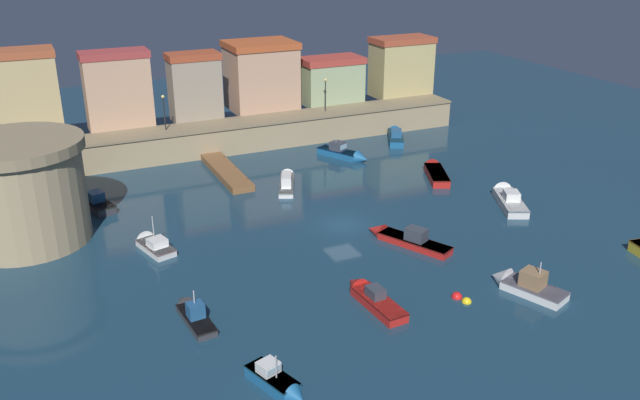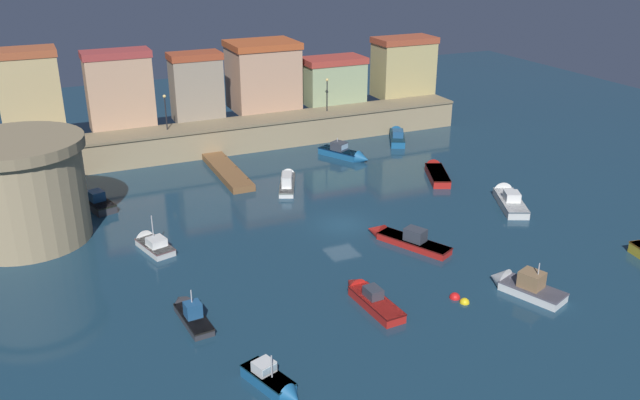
% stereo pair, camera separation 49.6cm
% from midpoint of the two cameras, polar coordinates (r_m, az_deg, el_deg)
% --- Properties ---
extents(ground_plane, '(123.55, 123.55, 0.00)m').
position_cam_midpoint_polar(ground_plane, '(54.04, 1.69, -2.13)').
color(ground_plane, '#19384C').
extents(quay_wall, '(49.28, 4.08, 3.09)m').
position_cam_midpoint_polar(quay_wall, '(73.05, -6.18, 5.65)').
color(quay_wall, '#9E8966').
rests_on(quay_wall, ground).
extents(old_town_backdrop, '(49.11, 6.18, 8.71)m').
position_cam_midpoint_polar(old_town_backdrop, '(75.63, -7.16, 10.13)').
color(old_town_backdrop, tan).
rests_on(old_town_backdrop, ground).
extents(fortress_tower, '(10.02, 10.02, 8.00)m').
position_cam_midpoint_polar(fortress_tower, '(54.74, -24.40, 0.71)').
color(fortress_tower, '#9E8966').
rests_on(fortress_tower, ground).
extents(pier_dock, '(2.12, 10.70, 0.70)m').
position_cam_midpoint_polar(pier_dock, '(65.44, -8.22, 2.41)').
color(pier_dock, brown).
rests_on(pier_dock, ground).
extents(quay_lamp_0, '(0.32, 0.32, 3.63)m').
position_cam_midpoint_polar(quay_lamp_0, '(69.79, -13.39, 7.73)').
color(quay_lamp_0, black).
rests_on(quay_lamp_0, quay_wall).
extents(quay_lamp_1, '(0.32, 0.32, 3.70)m').
position_cam_midpoint_polar(quay_lamp_1, '(75.26, 0.27, 9.40)').
color(quay_lamp_1, black).
rests_on(quay_lamp_1, quay_wall).
extents(moored_boat_0, '(4.42, 7.08, 1.91)m').
position_cam_midpoint_polar(moored_boat_0, '(51.17, 6.91, -3.24)').
color(moored_boat_0, red).
rests_on(moored_boat_0, ground).
extents(moored_boat_1, '(1.78, 5.94, 1.64)m').
position_cam_midpoint_polar(moored_boat_1, '(43.34, 4.04, -8.20)').
color(moored_boat_1, red).
rests_on(moored_boat_1, ground).
extents(moored_boat_2, '(4.11, 5.98, 2.33)m').
position_cam_midpoint_polar(moored_boat_2, '(69.61, 1.95, 4.00)').
color(moored_boat_2, '#195689').
rests_on(moored_boat_2, ground).
extents(moored_boat_3, '(2.85, 4.97, 1.95)m').
position_cam_midpoint_polar(moored_boat_3, '(60.46, -18.91, -0.15)').
color(moored_boat_3, '#333338').
rests_on(moored_boat_3, ground).
extents(moored_boat_4, '(3.98, 6.92, 1.87)m').
position_cam_midpoint_polar(moored_boat_4, '(62.36, -3.06, 1.71)').
color(moored_boat_4, white).
rests_on(moored_boat_4, ground).
extents(moored_boat_5, '(2.45, 4.29, 2.27)m').
position_cam_midpoint_polar(moored_boat_5, '(35.96, -4.02, -15.28)').
color(moored_boat_5, '#195689').
rests_on(moored_boat_5, ground).
extents(moored_boat_6, '(4.08, 6.66, 1.53)m').
position_cam_midpoint_polar(moored_boat_6, '(65.58, 9.56, 2.44)').
color(moored_boat_6, red).
rests_on(moored_boat_6, ground).
extents(moored_boat_7, '(2.67, 4.77, 3.25)m').
position_cam_midpoint_polar(moored_boat_7, '(51.70, -14.46, -3.62)').
color(moored_boat_7, silver).
rests_on(moored_boat_7, ground).
extents(moored_boat_8, '(1.66, 5.15, 2.59)m').
position_cam_midpoint_polar(moored_boat_8, '(42.43, -11.21, -9.39)').
color(moored_boat_8, '#333338').
rests_on(moored_boat_8, ground).
extents(moored_boat_10, '(3.52, 5.46, 3.01)m').
position_cam_midpoint_polar(moored_boat_10, '(46.36, 16.62, -6.87)').
color(moored_boat_10, white).
rests_on(moored_boat_10, ground).
extents(moored_boat_11, '(4.57, 7.09, 1.93)m').
position_cam_midpoint_polar(moored_boat_11, '(60.55, 15.47, 0.25)').
color(moored_boat_11, silver).
rests_on(moored_boat_11, ground).
extents(moored_boat_12, '(4.35, 6.50, 1.82)m').
position_cam_midpoint_polar(moored_boat_12, '(76.16, 6.26, 5.53)').
color(moored_boat_12, '#195689').
rests_on(moored_boat_12, ground).
extents(mooring_buoy_0, '(0.64, 0.64, 0.64)m').
position_cam_midpoint_polar(mooring_buoy_0, '(44.35, 12.08, -8.51)').
color(mooring_buoy_0, yellow).
rests_on(mooring_buoy_0, ground).
extents(mooring_buoy_1, '(0.71, 0.71, 0.71)m').
position_cam_midpoint_polar(mooring_buoy_1, '(44.76, 11.28, -8.14)').
color(mooring_buoy_1, red).
rests_on(mooring_buoy_1, ground).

